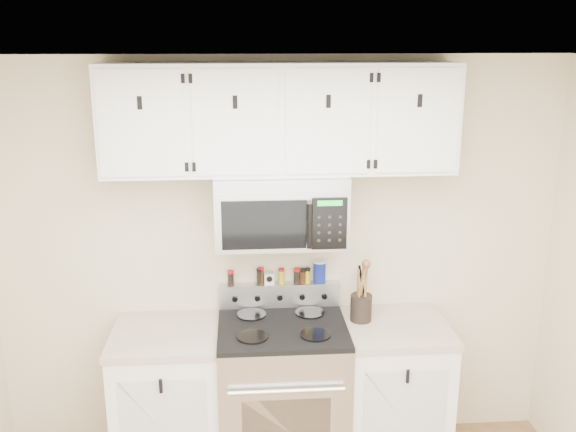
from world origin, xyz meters
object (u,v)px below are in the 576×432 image
(salt_canister, at_px, (319,272))
(utensil_crock, at_px, (361,306))
(range, at_px, (283,394))
(microwave, at_px, (281,209))

(salt_canister, bearing_deg, utensil_crock, -39.29)
(range, relative_size, salt_canister, 7.69)
(range, height_order, utensil_crock, utensil_crock)
(range, distance_m, utensil_crock, 0.73)
(utensil_crock, height_order, salt_canister, utensil_crock)
(microwave, distance_m, utensil_crock, 0.78)
(utensil_crock, xyz_separation_m, salt_canister, (-0.23, 0.19, 0.16))
(range, xyz_separation_m, microwave, (0.00, 0.13, 1.14))
(range, relative_size, utensil_crock, 2.87)
(range, relative_size, microwave, 1.45)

